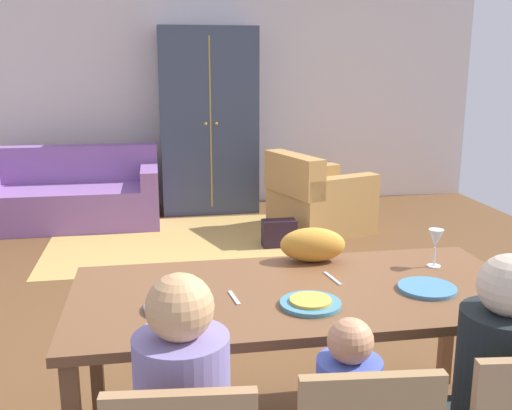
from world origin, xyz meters
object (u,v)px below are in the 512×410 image
object	(u,v)px
handbag	(279,233)
dining_table	(300,304)
plate_near_man	(175,307)
cat	(313,245)
plate_near_woman	(427,288)
couch	(71,197)
plate_near_child	(310,304)
armoire	(209,121)
armchair	(317,201)
wine_glass	(436,240)

from	to	relation	value
handbag	dining_table	bearing A→B (deg)	-100.19
plate_near_man	cat	xyz separation A→B (m)	(0.69, 0.48, 0.08)
plate_near_woman	handbag	xyz separation A→B (m)	(-0.01, 3.07, -0.64)
couch	plate_near_child	bearing A→B (deg)	-70.68
plate_near_woman	cat	size ratio (longest dim) A/B	0.78
dining_table	plate_near_man	distance (m)	0.56
plate_near_man	armoire	distance (m)	4.69
dining_table	handbag	xyz separation A→B (m)	(0.53, 2.97, -0.56)
couch	cat	bearing A→B (deg)	-66.24
cat	plate_near_woman	bearing A→B (deg)	-41.12
plate_near_man	armchair	distance (m)	3.93
plate_near_man	plate_near_child	world-z (taller)	same
plate_near_child	couch	world-z (taller)	couch
plate_near_woman	couch	distance (m)	4.72
wine_glass	armoire	bearing A→B (deg)	98.94
plate_near_man	plate_near_woman	bearing A→B (deg)	1.06
plate_near_woman	wine_glass	size ratio (longest dim) A/B	1.34
wine_glass	armchair	distance (m)	3.34
plate_near_man	cat	bearing A→B (deg)	34.56
cat	handbag	xyz separation A→B (m)	(0.38, 2.61, -0.71)
plate_near_child	cat	bearing A→B (deg)	74.34
wine_glass	cat	bearing A→B (deg)	162.53
plate_near_man	wine_glass	xyz separation A→B (m)	(1.25, 0.30, 0.12)
dining_table	cat	world-z (taller)	cat
plate_near_man	cat	distance (m)	0.84
plate_near_man	couch	distance (m)	4.38
plate_near_woman	handbag	size ratio (longest dim) A/B	0.78
wine_glass	dining_table	bearing A→B (deg)	-165.71
dining_table	wine_glass	xyz separation A→B (m)	(0.71, 0.18, 0.20)
armoire	armchair	bearing A→B (deg)	-46.98
wine_glass	handbag	xyz separation A→B (m)	(-0.17, 2.79, -0.76)
armoire	wine_glass	bearing A→B (deg)	-81.06
dining_table	couch	world-z (taller)	couch
dining_table	couch	distance (m)	4.41
wine_glass	couch	size ratio (longest dim) A/B	0.10
armchair	armoire	size ratio (longest dim) A/B	0.52
dining_table	armoire	world-z (taller)	armoire
couch	armchair	world-z (taller)	same
dining_table	armchair	size ratio (longest dim) A/B	1.80
dining_table	plate_near_child	bearing A→B (deg)	-90.00
plate_near_child	armchair	size ratio (longest dim) A/B	0.23
plate_near_child	dining_table	bearing A→B (deg)	90.00
wine_glass	plate_near_child	bearing A→B (deg)	-153.01
plate_near_man	armchair	world-z (taller)	armchair
armoire	handbag	size ratio (longest dim) A/B	6.56
dining_table	cat	xyz separation A→B (m)	(0.15, 0.36, 0.15)
wine_glass	armoire	size ratio (longest dim) A/B	0.09
plate_near_woman	armchair	bearing A→B (deg)	82.10
plate_near_woman	wine_glass	distance (m)	0.35
plate_near_woman	wine_glass	world-z (taller)	wine_glass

